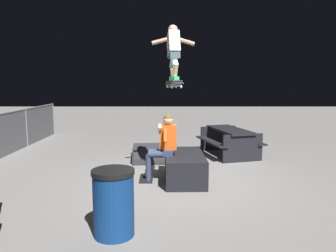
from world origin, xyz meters
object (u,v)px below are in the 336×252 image
object	(u,v)px
picnic_table_back	(229,138)
person_sitting_on_ledge	(163,144)
ledge_box_main	(184,167)
kicker_ramp	(152,157)
skater_airborne	(174,50)
skateboard	(174,84)
trash_bin	(114,203)

from	to	relation	value
picnic_table_back	person_sitting_on_ledge	bearing A→B (deg)	142.50
ledge_box_main	person_sitting_on_ledge	world-z (taller)	person_sitting_on_ledge
ledge_box_main	kicker_ramp	distance (m)	1.98
kicker_ramp	ledge_box_main	bearing A→B (deg)	-156.79
ledge_box_main	skater_airborne	xyz separation A→B (m)	(0.10, 0.23, 2.40)
ledge_box_main	skater_airborne	world-z (taller)	skater_airborne
ledge_box_main	person_sitting_on_ledge	xyz separation A→B (m)	(-0.11, 0.45, 0.51)
skater_airborne	skateboard	bearing A→B (deg)	-171.06
kicker_ramp	picnic_table_back	world-z (taller)	picnic_table_back
person_sitting_on_ledge	picnic_table_back	world-z (taller)	person_sitting_on_ledge
kicker_ramp	trash_bin	bearing A→B (deg)	176.14
kicker_ramp	trash_bin	world-z (taller)	trash_bin
ledge_box_main	trash_bin	world-z (taller)	trash_bin
ledge_box_main	kicker_ramp	bearing A→B (deg)	23.21
skater_airborne	picnic_table_back	world-z (taller)	skater_airborne
trash_bin	ledge_box_main	bearing A→B (deg)	-23.55
person_sitting_on_ledge	skateboard	bearing A→B (deg)	-56.62
skateboard	picnic_table_back	world-z (taller)	skateboard
skateboard	picnic_table_back	distance (m)	3.11
skateboard	trash_bin	bearing A→B (deg)	161.28
skater_airborne	kicker_ramp	size ratio (longest dim) A/B	0.82
ledge_box_main	person_sitting_on_ledge	bearing A→B (deg)	103.51
ledge_box_main	picnic_table_back	size ratio (longest dim) A/B	0.77
skateboard	ledge_box_main	bearing A→B (deg)	-101.33
ledge_box_main	picnic_table_back	xyz separation A→B (m)	(2.26, -1.36, 0.22)
skateboard	kicker_ramp	distance (m)	2.67
person_sitting_on_ledge	trash_bin	world-z (taller)	person_sitting_on_ledge
person_sitting_on_ledge	kicker_ramp	size ratio (longest dim) A/B	1.02
kicker_ramp	trash_bin	xyz separation A→B (m)	(-4.25, 0.29, 0.39)
skateboard	skater_airborne	world-z (taller)	skater_airborne
ledge_box_main	skateboard	distance (m)	1.73
person_sitting_on_ledge	trash_bin	bearing A→B (deg)	165.36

